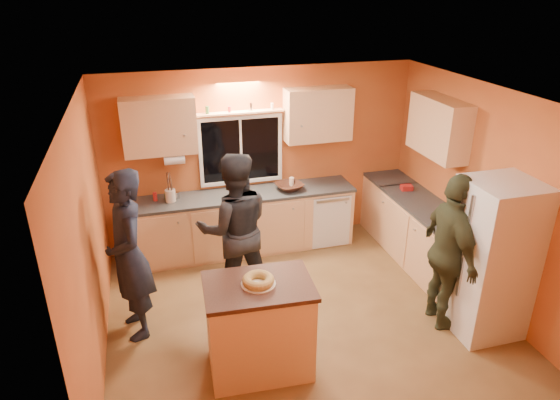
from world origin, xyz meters
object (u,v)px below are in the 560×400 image
object	(u,v)px
person_left	(129,256)
person_right	(450,253)
island	(259,327)
refrigerator	(492,259)
person_center	(235,229)

from	to	relation	value
person_left	person_right	distance (m)	3.50
island	person_right	xyz separation A→B (m)	(2.20, 0.16, 0.41)
refrigerator	island	size ratio (longest dim) A/B	1.65
person_center	refrigerator	bearing A→B (deg)	154.21
person_center	person_right	distance (m)	2.47
island	person_center	xyz separation A→B (m)	(0.02, 1.32, 0.44)
person_left	person_center	distance (m)	1.27
person_left	refrigerator	bearing A→B (deg)	63.10
person_center	island	bearing A→B (deg)	91.16
refrigerator	person_right	world-z (taller)	person_right
refrigerator	person_center	bearing A→B (deg)	152.00
refrigerator	person_center	world-z (taller)	person_center
person_center	person_left	bearing A→B (deg)	18.54
person_center	person_right	bearing A→B (deg)	154.06
refrigerator	island	xyz separation A→B (m)	(-2.59, 0.04, -0.39)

